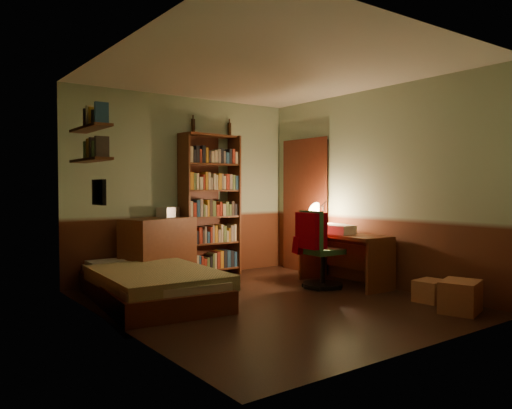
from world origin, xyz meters
TOP-DOWN VIEW (x-y plane):
  - floor at (0.00, 0.00)m, footprint 3.50×4.00m
  - ceiling at (0.00, 0.00)m, footprint 3.50×4.00m
  - wall_back at (0.00, 2.01)m, footprint 3.50×0.02m
  - wall_left at (-1.76, 0.00)m, footprint 0.02×4.00m
  - wall_right at (1.76, 0.00)m, footprint 0.02×4.00m
  - wall_front at (0.00, -2.01)m, footprint 3.50×0.02m
  - doorway at (1.72, 1.30)m, footprint 0.06×0.90m
  - door_trim at (1.69, 1.30)m, footprint 0.02×0.98m
  - bed at (-1.04, 0.91)m, footprint 1.36×2.25m
  - dresser at (-0.52, 1.76)m, footprint 1.10×0.79m
  - mini_stereo at (-0.32, 1.89)m, footprint 0.32×0.28m
  - bookshelf at (0.34, 1.85)m, footprint 0.92×0.39m
  - bottle_left at (0.12, 1.96)m, footprint 0.07×0.07m
  - bottle_right at (0.75, 1.96)m, footprint 0.06×0.06m
  - desk at (1.44, 0.22)m, footprint 0.58×1.29m
  - paper_stack at (1.42, 0.21)m, footprint 0.28×0.33m
  - desk_lamp at (1.61, 0.80)m, footprint 0.20×0.20m
  - office_chair at (1.08, 0.26)m, footprint 0.56×0.50m
  - red_jacket at (0.82, 0.02)m, footprint 0.26×0.41m
  - wall_shelf_lower at (-1.64, 1.10)m, footprint 0.20×0.90m
  - wall_shelf_upper at (-1.64, 1.10)m, footprint 0.20×0.90m
  - framed_picture at (-1.72, 0.60)m, footprint 0.04×0.32m
  - cardboard_box_a at (1.33, -1.53)m, footprint 0.53×0.47m
  - cardboard_box_b at (1.51, -1.05)m, footprint 0.37×0.32m

SIDE VIEW (x-z plane):
  - floor at x=0.00m, z-range -0.02..0.00m
  - cardboard_box_b at x=1.51m, z-range 0.00..0.24m
  - cardboard_box_a at x=1.33m, z-range 0.00..0.33m
  - bed at x=-1.04m, z-range 0.00..0.64m
  - desk at x=1.44m, z-range 0.00..0.68m
  - dresser at x=-0.52m, z-range 0.00..0.88m
  - office_chair at x=1.08m, z-range 0.00..1.09m
  - paper_stack at x=1.42m, z-range 0.68..0.80m
  - mini_stereo at x=-0.32m, z-range 0.88..1.02m
  - desk_lamp at x=1.61m, z-range 0.68..1.25m
  - doorway at x=1.72m, z-range 0.00..2.00m
  - door_trim at x=1.69m, z-range -0.04..2.04m
  - bookshelf at x=0.34m, z-range 0.00..2.07m
  - framed_picture at x=-1.72m, z-range 1.12..1.38m
  - wall_back at x=0.00m, z-range 0.00..2.60m
  - wall_left at x=-1.76m, z-range 0.00..2.60m
  - wall_right at x=1.76m, z-range 0.00..2.60m
  - wall_front at x=0.00m, z-range 0.00..2.60m
  - red_jacket at x=0.82m, z-range 1.09..1.55m
  - wall_shelf_lower at x=-1.64m, z-range 1.59..1.61m
  - wall_shelf_upper at x=-1.64m, z-range 1.94..1.96m
  - bottle_right at x=0.75m, z-range 2.07..2.28m
  - bottle_left at x=0.12m, z-range 2.07..2.29m
  - ceiling at x=0.00m, z-range 2.60..2.62m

